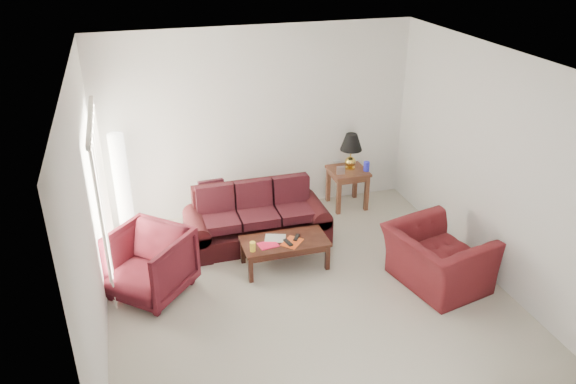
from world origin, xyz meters
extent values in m
plane|color=beige|center=(0.00, 0.00, 0.00)|extent=(5.00, 5.00, 0.00)
cube|color=silver|center=(-2.42, 1.30, 1.08)|extent=(0.10, 2.00, 2.16)
cube|color=black|center=(-0.88, 1.91, 0.67)|extent=(0.39, 0.21, 0.39)
cube|color=white|center=(1.24, 2.02, 0.72)|extent=(0.14, 0.06, 0.13)
cylinder|color=#1A1CAB|center=(1.69, 2.02, 0.74)|extent=(0.13, 0.13, 0.16)
cube|color=#B1B1B5|center=(1.30, 2.38, 0.73)|extent=(0.15, 0.17, 0.05)
imported|color=#491019|center=(-1.95, 0.56, 0.44)|extent=(1.34, 1.34, 0.88)
imported|color=#491014|center=(1.69, -0.31, 0.39)|extent=(1.28, 1.40, 0.78)
cube|color=#E81741|center=(-0.35, 0.60, 0.42)|extent=(0.28, 0.23, 0.01)
cube|color=silver|center=(-0.22, 0.74, 0.42)|extent=(0.34, 0.29, 0.02)
cube|color=#E44F1A|center=(-0.02, 0.57, 0.42)|extent=(0.36, 0.36, 0.02)
cube|color=black|center=(-0.09, 0.55, 0.44)|extent=(0.09, 0.19, 0.02)
cube|color=black|center=(0.06, 0.65, 0.44)|extent=(0.14, 0.17, 0.02)
cylinder|color=yellow|center=(-0.59, 0.52, 0.48)|extent=(0.09, 0.09, 0.13)
camera|label=1|loc=(-1.94, -5.71, 4.38)|focal=35.00mm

